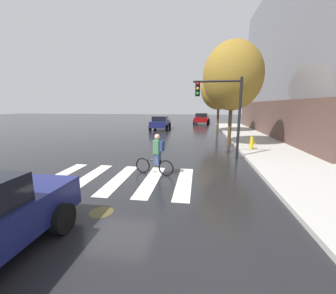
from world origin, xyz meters
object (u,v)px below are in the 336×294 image
at_px(traffic_light_near, 223,104).
at_px(street_tree_near, 233,76).
at_px(fire_hydrant, 252,143).
at_px(manhole_cover, 101,212).
at_px(street_tree_mid, 219,89).
at_px(cyclist, 157,155).
at_px(sedan_mid, 160,122).
at_px(sedan_far, 202,118).

height_order(traffic_light_near, street_tree_near, street_tree_near).
height_order(fire_hydrant, street_tree_near, street_tree_near).
height_order(manhole_cover, traffic_light_near, traffic_light_near).
relative_size(manhole_cover, street_tree_mid, 0.10).
relative_size(cyclist, street_tree_near, 0.24).
height_order(manhole_cover, street_tree_mid, street_tree_mid).
bearing_deg(sedan_mid, street_tree_mid, -16.99).
bearing_deg(street_tree_mid, cyclist, -103.98).
xyz_separation_m(cyclist, street_tree_mid, (3.64, 14.60, 3.66)).
bearing_deg(street_tree_mid, traffic_light_near, -93.81).
bearing_deg(street_tree_near, sedan_mid, 124.67).
bearing_deg(sedan_far, traffic_light_near, -88.00).
xyz_separation_m(traffic_light_near, street_tree_near, (0.92, 3.76, 1.85)).
bearing_deg(traffic_light_near, sedan_mid, 113.22).
bearing_deg(traffic_light_near, fire_hydrant, 45.54).
relative_size(street_tree_near, street_tree_mid, 1.05).
xyz_separation_m(manhole_cover, cyclist, (0.87, 3.25, 0.84)).
distance_m(sedan_mid, street_tree_near, 12.38).
relative_size(sedan_mid, fire_hydrant, 5.93).
height_order(traffic_light_near, street_tree_mid, street_tree_mid).
height_order(cyclist, traffic_light_near, traffic_light_near).
bearing_deg(cyclist, traffic_light_near, 47.83).
distance_m(sedan_far, street_tree_mid, 11.03).
bearing_deg(manhole_cover, street_tree_near, 65.37).
xyz_separation_m(sedan_mid, sedan_far, (5.00, 8.31, 0.04)).
bearing_deg(manhole_cover, cyclist, 75.02).
height_order(manhole_cover, street_tree_near, street_tree_near).
distance_m(sedan_mid, traffic_light_near, 14.75).
height_order(sedan_far, cyclist, cyclist).
distance_m(sedan_far, traffic_light_near, 21.83).
bearing_deg(sedan_far, fire_hydrant, -81.85).
bearing_deg(street_tree_mid, sedan_far, 98.40).
bearing_deg(cyclist, street_tree_near, 61.29).
distance_m(sedan_mid, fire_hydrant, 13.76).
xyz_separation_m(sedan_far, traffic_light_near, (0.76, -21.73, 2.01)).
xyz_separation_m(cyclist, fire_hydrant, (4.93, 5.27, -0.31)).
distance_m(traffic_light_near, street_tree_mid, 11.57).
height_order(cyclist, fire_hydrant, cyclist).
bearing_deg(traffic_light_near, cyclist, -132.17).
distance_m(sedan_far, cyclist, 24.99).
height_order(street_tree_near, street_tree_mid, street_tree_near).
distance_m(cyclist, fire_hydrant, 7.22).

